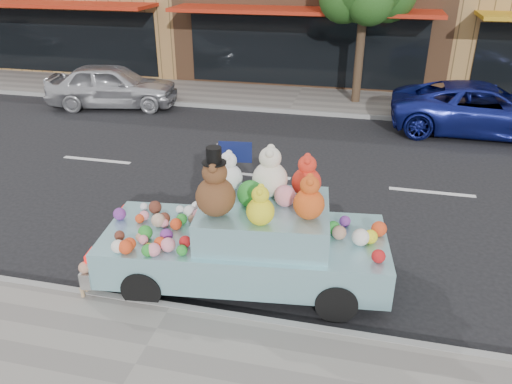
# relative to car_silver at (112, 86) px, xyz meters

# --- Properties ---
(ground) EXTENTS (120.00, 120.00, 0.00)m
(ground) POSITION_rel_car_silver_xyz_m (5.79, -4.39, -0.71)
(ground) COLOR black
(ground) RESTS_ON ground
(far_sidewalk) EXTENTS (60.00, 3.00, 0.12)m
(far_sidewalk) POSITION_rel_car_silver_xyz_m (5.79, 2.11, -0.65)
(far_sidewalk) COLOR gray
(far_sidewalk) RESTS_ON ground
(near_kerb) EXTENTS (60.00, 0.12, 0.13)m
(near_kerb) POSITION_rel_car_silver_xyz_m (5.79, -9.39, -0.65)
(near_kerb) COLOR gray
(near_kerb) RESTS_ON ground
(far_kerb) EXTENTS (60.00, 0.12, 0.13)m
(far_kerb) POSITION_rel_car_silver_xyz_m (5.79, 0.61, -0.65)
(far_kerb) COLOR gray
(far_kerb) RESTS_ON ground
(car_silver) EXTENTS (4.44, 2.47, 1.43)m
(car_silver) POSITION_rel_car_silver_xyz_m (0.00, 0.00, 0.00)
(car_silver) COLOR silver
(car_silver) RESTS_ON ground
(car_blue) EXTENTS (5.07, 2.38, 1.40)m
(car_blue) POSITION_rel_car_silver_xyz_m (11.41, -0.01, -0.01)
(car_blue) COLOR navy
(car_blue) RESTS_ON ground
(art_car) EXTENTS (4.65, 2.25, 2.37)m
(art_car) POSITION_rel_car_silver_xyz_m (6.67, -8.39, 0.09)
(art_car) COLOR black
(art_car) RESTS_ON ground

